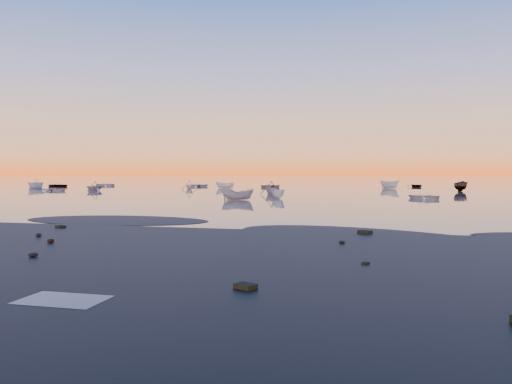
% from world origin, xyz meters
% --- Properties ---
extents(ground, '(600.00, 600.00, 0.00)m').
position_xyz_m(ground, '(0.00, 100.00, 0.00)').
color(ground, '#6A6059').
rests_on(ground, ground).
extents(mud_lobes, '(140.00, 6.00, 0.07)m').
position_xyz_m(mud_lobes, '(0.00, -1.00, 0.01)').
color(mud_lobes, black).
rests_on(mud_lobes, ground).
extents(moored_fleet, '(124.00, 58.00, 1.20)m').
position_xyz_m(moored_fleet, '(0.00, 53.00, 0.00)').
color(moored_fleet, silver).
rests_on(moored_fleet, ground).
extents(boat_near_center, '(2.14, 3.68, 1.20)m').
position_xyz_m(boat_near_center, '(1.68, 24.00, 0.00)').
color(boat_near_center, slate).
rests_on(boat_near_center, ground).
extents(boat_near_right, '(4.36, 3.12, 1.39)m').
position_xyz_m(boat_near_right, '(2.31, 38.52, 0.00)').
color(boat_near_right, slate).
rests_on(boat_near_right, ground).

